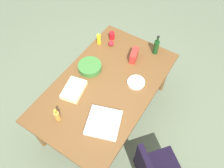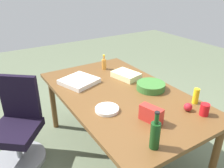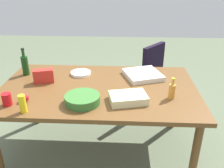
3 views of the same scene
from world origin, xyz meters
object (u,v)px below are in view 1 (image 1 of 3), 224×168
chip_bag_red (134,55)px  salad_bowl (90,67)px  pizza_box (104,123)px  paper_plate_stack (136,82)px  conference_table (106,88)px  sheet_cake (74,90)px  apple_red (111,43)px  red_solo_cup (112,36)px  dressing_bottle (57,116)px  mustard_bottle (99,39)px  wine_bottle (156,47)px

chip_bag_red → salad_bowl: bearing=-40.8°
pizza_box → paper_plate_stack: (-0.68, 0.03, -0.01)m
conference_table → sheet_cake: bearing=-42.8°
chip_bag_red → apple_red: bearing=-97.1°
red_solo_cup → sheet_cake: 1.04m
red_solo_cup → chip_bag_red: bearing=69.5°
conference_table → apple_red: 0.70m
pizza_box → salad_bowl: bearing=-152.7°
dressing_bottle → sheet_cake: size_ratio=0.62×
dressing_bottle → mustard_bottle: (-1.24, -0.30, 0.00)m
pizza_box → apple_red: bearing=-170.4°
paper_plate_stack → mustard_bottle: size_ratio=1.43×
apple_red → sheet_cake: 0.91m
pizza_box → mustard_bottle: bearing=-162.5°
wine_bottle → conference_table: bearing=-18.3°
conference_table → sheet_cake: (0.29, -0.27, 0.11)m
salad_bowl → sheet_cake: bearing=6.9°
chip_bag_red → conference_table: bearing=-8.0°
wine_bottle → paper_plate_stack: size_ratio=1.37×
sheet_cake → dressing_bottle: bearing=11.8°
pizza_box → red_solo_cup: bearing=-170.5°
dressing_bottle → salad_bowl: (-0.79, -0.13, -0.04)m
chip_bag_red → dressing_bottle: dressing_bottle is taller
chip_bag_red → pizza_box: size_ratio=0.56×
chip_bag_red → apple_red: chip_bag_red is taller
salad_bowl → sheet_cake: size_ratio=0.96×
dressing_bottle → wine_bottle: 1.58m
dressing_bottle → mustard_bottle: size_ratio=1.29×
dressing_bottle → mustard_bottle: 1.28m
pizza_box → paper_plate_stack: pizza_box is taller
mustard_bottle → paper_plate_stack: bearing=67.3°
conference_table → chip_bag_red: 0.59m
wine_bottle → salad_bowl: (0.72, -0.59, -0.08)m
dressing_bottle → red_solo_cup: dressing_bottle is taller
paper_plate_stack → salad_bowl: size_ratio=0.72×
apple_red → mustard_bottle: 0.18m
apple_red → dressing_bottle: 1.31m
paper_plate_stack → sheet_cake: 0.78m
pizza_box → paper_plate_stack: size_ratio=1.64×
paper_plate_stack → apple_red: bearing=-121.9°
chip_bag_red → salad_bowl: size_ratio=0.65×
red_solo_cup → mustard_bottle: (0.18, -0.10, 0.02)m
wine_bottle → mustard_bottle: size_ratio=1.96×
chip_bag_red → dressing_bottle: bearing=-12.2°
red_solo_cup → mustard_bottle: size_ratio=0.72×
chip_bag_red → wine_bottle: (-0.26, 0.19, 0.05)m
wine_bottle → paper_plate_stack: 0.61m
red_solo_cup → dressing_bottle: bearing=7.8°
chip_bag_red → dressing_bottle: (1.25, -0.27, 0.01)m
chip_bag_red → sheet_cake: (0.86, -0.35, -0.04)m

